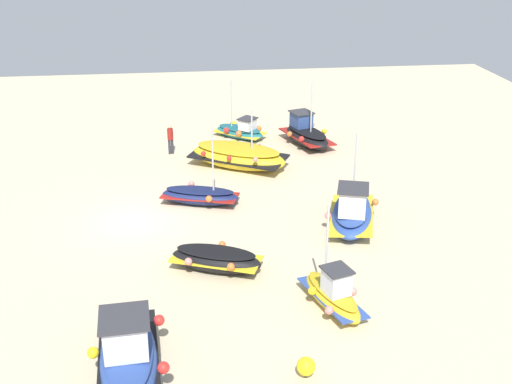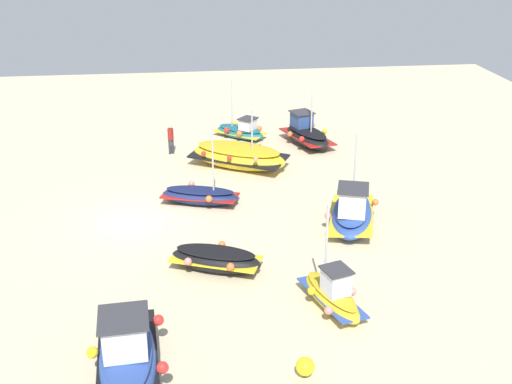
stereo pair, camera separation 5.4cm
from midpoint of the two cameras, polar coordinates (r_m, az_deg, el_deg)
The scene contains 11 objects.
ground_plane at distance 27.73m, azimuth -10.88°, elevation -2.54°, with size 56.59×56.59×0.00m, color beige.
fishing_boat_0 at distance 21.41m, azimuth 6.97°, elevation -9.11°, with size 3.28×1.96×3.58m.
fishing_boat_1 at distance 37.44m, azimuth -1.32°, elevation 5.55°, with size 2.98×3.24×3.46m.
fishing_boat_2 at distance 28.79m, azimuth -4.99°, elevation -0.31°, with size 2.40×3.81×3.75m.
fishing_boat_3 at distance 23.42m, azimuth -3.57°, elevation -6.04°, with size 2.48×3.66×0.85m.
fishing_boat_4 at distance 36.37m, azimuth 4.62°, elevation 5.20°, with size 4.25×2.83×3.68m.
fishing_boat_5 at distance 18.58m, azimuth -11.42°, elevation -14.19°, with size 4.83×2.27×2.26m.
fishing_boat_6 at distance 32.86m, azimuth -1.55°, elevation 3.25°, with size 4.39×5.51×3.18m.
fishing_boat_7 at distance 26.81m, azimuth 8.68°, elevation -1.82°, with size 4.59×2.91×4.03m.
person_walking at distance 34.94m, azimuth -7.65°, elevation 4.91°, with size 0.32×0.32×1.66m.
mooring_buoy_0 at distance 18.53m, azimuth 4.54°, elevation -15.39°, with size 0.54×0.54×0.65m.
Camera 2 is at (-24.90, -2.28, 12.00)m, focal length 44.43 mm.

